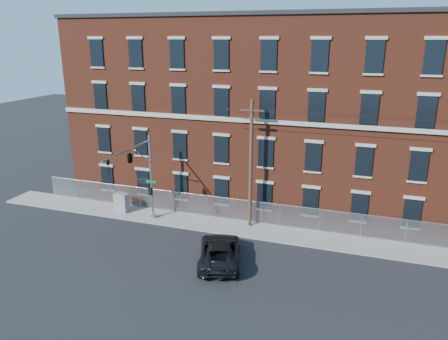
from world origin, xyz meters
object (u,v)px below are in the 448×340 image
at_px(traffic_signal_mast, 135,164).
at_px(utility_pole_near, 251,162).
at_px(pickup_truck, 220,251).
at_px(utility_cabinet, 122,202).

relative_size(traffic_signal_mast, utility_pole_near, 0.70).
xyz_separation_m(traffic_signal_mast, utility_pole_near, (8.00, 3.42, -0.05)).
xyz_separation_m(traffic_signal_mast, pickup_truck, (7.56, -2.64, -4.60)).
height_order(traffic_signal_mast, utility_pole_near, utility_pole_near).
bearing_deg(traffic_signal_mast, utility_pole_near, 23.14).
bearing_deg(utility_pole_near, pickup_truck, -94.12).
bearing_deg(utility_cabinet, traffic_signal_mast, -29.38).
xyz_separation_m(utility_pole_near, pickup_truck, (-0.44, -6.05, -4.55)).
bearing_deg(pickup_truck, utility_cabinet, -43.57).
height_order(utility_pole_near, pickup_truck, utility_pole_near).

